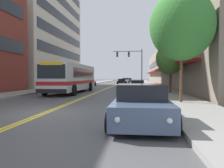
# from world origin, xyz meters

# --- Properties ---
(ground_plane) EXTENTS (240.00, 240.00, 0.00)m
(ground_plane) POSITION_xyz_m (0.00, 37.00, 0.00)
(ground_plane) COLOR #4C4C4F
(sidewalk_left) EXTENTS (3.01, 106.00, 0.17)m
(sidewalk_left) POSITION_xyz_m (-7.00, 37.00, 0.08)
(sidewalk_left) COLOR gray
(sidewalk_left) RESTS_ON ground_plane
(sidewalk_right) EXTENTS (3.01, 106.00, 0.17)m
(sidewalk_right) POSITION_xyz_m (7.00, 37.00, 0.08)
(sidewalk_right) COLOR gray
(sidewalk_right) RESTS_ON ground_plane
(centre_line) EXTENTS (0.34, 106.00, 0.01)m
(centre_line) POSITION_xyz_m (0.00, 37.00, 0.00)
(centre_line) COLOR yellow
(centre_line) RESTS_ON ground_plane
(office_tower_left) EXTENTS (12.08, 23.04, 26.72)m
(office_tower_left) POSITION_xyz_m (-14.74, 28.22, 13.36)
(office_tower_left) COLOR beige
(office_tower_left) RESTS_ON ground_plane
(storefront_row_right) EXTENTS (9.10, 68.00, 7.91)m
(storefront_row_right) POSITION_xyz_m (12.74, 37.00, 3.95)
(storefront_row_right) COLOR gray
(storefront_row_right) RESTS_ON ground_plane
(city_bus) EXTENTS (2.95, 11.23, 2.92)m
(city_bus) POSITION_xyz_m (-2.58, 12.64, 1.66)
(city_bus) COLOR silver
(city_bus) RESTS_ON ground_plane
(car_beige_parked_left_mid) EXTENTS (2.04, 4.29, 1.36)m
(car_beige_parked_left_mid) POSITION_xyz_m (-4.34, 22.21, 0.63)
(car_beige_parked_left_mid) COLOR #BCAD89
(car_beige_parked_left_mid) RESTS_ON ground_plane
(car_champagne_parked_left_far) EXTENTS (2.19, 4.46, 1.32)m
(car_champagne_parked_left_far) POSITION_xyz_m (-4.37, 28.48, 0.63)
(car_champagne_parked_left_far) COLOR beige
(car_champagne_parked_left_far) RESTS_ON ground_plane
(car_slate_blue_parked_right_foreground) EXTENTS (2.16, 4.15, 1.41)m
(car_slate_blue_parked_right_foreground) POSITION_xyz_m (4.38, -2.13, 0.64)
(car_slate_blue_parked_right_foreground) COLOR #475675
(car_slate_blue_parked_right_foreground) RESTS_ON ground_plane
(car_silver_parked_right_mid) EXTENTS (2.15, 4.24, 1.23)m
(car_silver_parked_right_mid) POSITION_xyz_m (4.34, 19.47, 0.58)
(car_silver_parked_right_mid) COLOR #B7B7BC
(car_silver_parked_right_mid) RESTS_ON ground_plane
(car_dark_grey_moving_lead) EXTENTS (2.01, 4.69, 1.26)m
(car_dark_grey_moving_lead) POSITION_xyz_m (1.87, 58.01, 0.59)
(car_dark_grey_moving_lead) COLOR #38383D
(car_dark_grey_moving_lead) RESTS_ON ground_plane
(car_black_moving_second) EXTENTS (2.12, 4.66, 1.21)m
(car_black_moving_second) POSITION_xyz_m (0.82, 40.46, 0.57)
(car_black_moving_second) COLOR black
(car_black_moving_second) RESTS_ON ground_plane
(car_white_moving_third) EXTENTS (1.98, 4.85, 1.36)m
(car_white_moving_third) POSITION_xyz_m (1.24, 48.23, 0.63)
(car_white_moving_third) COLOR white
(car_white_moving_third) RESTS_ON ground_plane
(traffic_signal_mast) EXTENTS (5.68, 0.38, 6.96)m
(traffic_signal_mast) POSITION_xyz_m (3.35, 32.62, 4.93)
(traffic_signal_mast) COLOR #47474C
(traffic_signal_mast) RESTS_ON ground_plane
(street_tree_right_near) EXTENTS (3.78, 3.78, 6.62)m
(street_tree_right_near) POSITION_xyz_m (6.84, 3.60, 4.70)
(street_tree_right_near) COLOR brown
(street_tree_right_near) RESTS_ON sidewalk_right
(street_tree_right_mid) EXTENTS (2.75, 2.75, 4.77)m
(street_tree_right_mid) POSITION_xyz_m (7.42, 11.64, 3.41)
(street_tree_right_mid) COLOR brown
(street_tree_right_mid) RESTS_ON sidewalk_right
(fire_hydrant) EXTENTS (0.31, 0.23, 0.77)m
(fire_hydrant) POSITION_xyz_m (5.95, 6.92, 0.55)
(fire_hydrant) COLOR red
(fire_hydrant) RESTS_ON sidewalk_right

